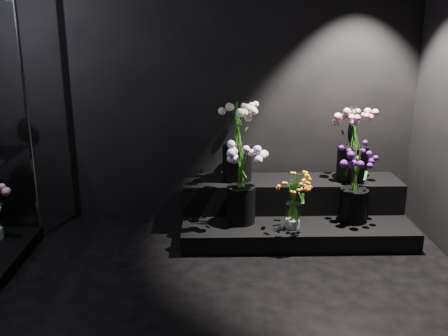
{
  "coord_description": "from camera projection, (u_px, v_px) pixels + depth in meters",
  "views": [
    {
      "loc": [
        0.11,
        -2.6,
        1.84
      ],
      "look_at": [
        0.2,
        1.2,
        0.71
      ],
      "focal_mm": 40.0,
      "sensor_mm": 36.0,
      "label": 1
    }
  ],
  "objects": [
    {
      "name": "wall_back",
      "position": [
        201.0,
        70.0,
        4.53
      ],
      "size": [
        4.0,
        0.0,
        4.0
      ],
      "primitive_type": "plane",
      "rotation": [
        1.57,
        0.0,
        0.0
      ],
      "color": "black",
      "rests_on": "floor"
    },
    {
      "name": "display_riser",
      "position": [
        293.0,
        210.0,
        4.52
      ],
      "size": [
        1.97,
        0.88,
        0.44
      ],
      "color": "black",
      "rests_on": "floor"
    },
    {
      "name": "bouquet_orange_bells",
      "position": [
        293.0,
        201.0,
        4.11
      ],
      "size": [
        0.29,
        0.29,
        0.46
      ],
      "rotation": [
        0.0,
        0.0,
        -0.15
      ],
      "color": "white",
      "rests_on": "display_riser"
    },
    {
      "name": "bouquet_lilac",
      "position": [
        241.0,
        178.0,
        4.19
      ],
      "size": [
        0.48,
        0.48,
        0.69
      ],
      "rotation": [
        0.0,
        0.0,
        0.42
      ],
      "color": "black",
      "rests_on": "display_riser"
    },
    {
      "name": "bouquet_purple",
      "position": [
        355.0,
        182.0,
        4.24
      ],
      "size": [
        0.4,
        0.4,
        0.65
      ],
      "rotation": [
        0.0,
        0.0,
        -0.39
      ],
      "color": "black",
      "rests_on": "display_riser"
    },
    {
      "name": "bouquet_cream_roses",
      "position": [
        237.0,
        134.0,
        4.43
      ],
      "size": [
        0.42,
        0.42,
        0.75
      ],
      "rotation": [
        0.0,
        0.0,
        0.05
      ],
      "color": "black",
      "rests_on": "display_riser"
    },
    {
      "name": "bouquet_pink_roses",
      "position": [
        354.0,
        140.0,
        4.48
      ],
      "size": [
        0.48,
        0.48,
        0.65
      ],
      "rotation": [
        0.0,
        0.0,
        0.33
      ],
      "color": "black",
      "rests_on": "display_riser"
    }
  ]
}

